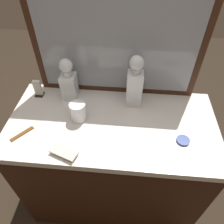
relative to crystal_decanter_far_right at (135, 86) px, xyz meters
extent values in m
plane|color=#2D2319|center=(-0.11, -0.17, -1.03)|extent=(6.00, 6.00, 0.00)
cube|color=#381E11|center=(-0.11, -0.17, -0.60)|extent=(1.14, 0.58, 0.86)
cube|color=silver|center=(-0.11, -0.17, -0.15)|extent=(1.18, 0.59, 0.04)
cube|color=#381E11|center=(-0.11, 0.11, 0.19)|extent=(0.96, 0.03, 0.64)
cube|color=gray|center=(-0.11, 0.09, 0.19)|extent=(0.88, 0.01, 0.56)
cube|color=white|center=(0.00, 0.00, -0.02)|extent=(0.09, 0.09, 0.22)
cube|color=brown|center=(0.00, 0.00, -0.05)|extent=(0.08, 0.08, 0.16)
cylinder|color=white|center=(0.00, 0.00, 0.10)|extent=(0.05, 0.05, 0.03)
sphere|color=white|center=(0.00, 0.00, 0.15)|extent=(0.08, 0.08, 0.08)
cube|color=white|center=(-0.39, 0.02, -0.05)|extent=(0.09, 0.09, 0.16)
cube|color=brown|center=(-0.39, 0.02, -0.08)|extent=(0.07, 0.07, 0.10)
cylinder|color=white|center=(-0.39, 0.02, 0.05)|extent=(0.05, 0.05, 0.03)
sphere|color=white|center=(-0.39, 0.02, 0.10)|extent=(0.08, 0.08, 0.08)
cylinder|color=white|center=(-0.30, -0.16, -0.08)|extent=(0.09, 0.09, 0.11)
cylinder|color=silver|center=(-0.30, -0.16, -0.13)|extent=(0.08, 0.08, 0.01)
cube|color=#B7A88C|center=(-0.33, -0.41, -0.12)|extent=(0.13, 0.09, 0.01)
cube|color=beige|center=(-0.33, -0.41, -0.11)|extent=(0.15, 0.10, 0.01)
cylinder|color=#33478C|center=(0.26, -0.27, -0.13)|extent=(0.07, 0.07, 0.01)
cube|color=brown|center=(-0.58, -0.30, -0.13)|extent=(0.10, 0.12, 0.01)
cube|color=black|center=(-0.60, 0.02, -0.13)|extent=(0.05, 0.05, 0.01)
cube|color=white|center=(-0.60, 0.02, -0.08)|extent=(0.04, 0.02, 0.11)
camera|label=1|loc=(-0.04, -0.98, 0.77)|focal=34.53mm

